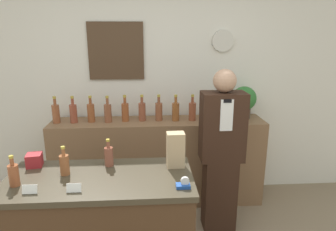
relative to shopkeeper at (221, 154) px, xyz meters
The scene contains 23 objects.
back_wall 1.19m from the shopkeeper, 127.70° to the left, with size 5.20×0.09×2.70m.
back_shelf 0.86m from the shopkeeper, 136.06° to the left, with size 2.35×0.44×0.97m.
shopkeeper is the anchor object (origin of this frame).
potted_plant 0.81m from the shopkeeper, 57.15° to the left, with size 0.27×0.27×0.36m.
paper_bag 0.82m from the shopkeeper, 129.93° to the right, with size 0.13×0.10×0.26m.
tape_dispenser 1.03m from the shopkeeper, 117.37° to the right, with size 0.09×0.06×0.07m.
price_card_left 1.70m from the shopkeeper, 147.16° to the right, with size 0.09×0.02×0.06m.
price_card_right 1.48m from the shopkeeper, 141.55° to the right, with size 0.09×0.02×0.06m.
gift_box 1.62m from the shopkeeper, 161.43° to the right, with size 0.12×0.12×0.10m.
counter_bottle_0 1.76m from the shopkeeper, 152.56° to the right, with size 0.06×0.06×0.21m.
counter_bottle_1 1.45m from the shopkeeper, 152.28° to the right, with size 0.06×0.06×0.21m.
counter_bottle_2 1.14m from the shopkeeper, 151.09° to the right, with size 0.06×0.06×0.21m.
shelf_bottle_0 1.78m from the shopkeeper, 161.75° to the left, with size 0.08×0.08×0.29m.
shelf_bottle_1 1.61m from the shopkeeper, 159.64° to the left, with size 0.08×0.08×0.29m.
shelf_bottle_2 1.45m from the shopkeeper, 156.56° to the left, with size 0.08×0.08×0.29m.
shelf_bottle_3 1.28m from the shopkeeper, 154.20° to the left, with size 0.08×0.08×0.29m.
shelf_bottle_4 1.13m from the shopkeeper, 148.66° to the left, with size 0.08×0.08×0.29m.
shelf_bottle_5 0.99m from the shopkeeper, 142.56° to the left, with size 0.08×0.08×0.29m.
shelf_bottle_6 0.85m from the shopkeeper, 134.93° to the left, with size 0.08×0.08×0.29m.
shelf_bottle_7 0.73m from the shopkeeper, 124.87° to the left, with size 0.08×0.08×0.29m.
shelf_bottle_8 0.65m from the shopkeeper, 110.14° to the left, with size 0.08×0.08×0.29m.
shelf_bottle_9 0.61m from the shopkeeper, 91.95° to the left, with size 0.08×0.08×0.29m.
shelf_bottle_10 0.66m from the shopkeeper, 73.92° to the left, with size 0.08×0.08×0.29m.
Camera 1 is at (-0.04, -1.44, 1.91)m, focal length 32.00 mm.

